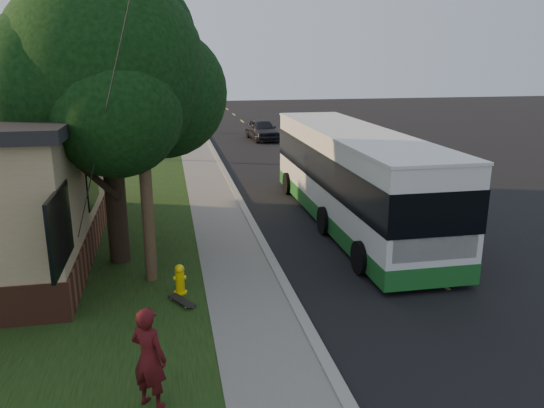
# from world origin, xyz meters

# --- Properties ---
(ground) EXTENTS (120.00, 120.00, 0.00)m
(ground) POSITION_xyz_m (0.00, 0.00, 0.00)
(ground) COLOR black
(ground) RESTS_ON ground
(road) EXTENTS (8.00, 80.00, 0.01)m
(road) POSITION_xyz_m (4.00, 10.00, 0.01)
(road) COLOR black
(road) RESTS_ON ground
(curb) EXTENTS (0.25, 80.00, 0.12)m
(curb) POSITION_xyz_m (0.00, 10.00, 0.06)
(curb) COLOR gray
(curb) RESTS_ON ground
(sidewalk) EXTENTS (2.00, 80.00, 0.08)m
(sidewalk) POSITION_xyz_m (-1.00, 10.00, 0.04)
(sidewalk) COLOR slate
(sidewalk) RESTS_ON ground
(grass_verge) EXTENTS (5.00, 80.00, 0.07)m
(grass_verge) POSITION_xyz_m (-4.50, 10.00, 0.04)
(grass_verge) COLOR black
(grass_verge) RESTS_ON ground
(fire_hydrant) EXTENTS (0.32, 0.32, 0.74)m
(fire_hydrant) POSITION_xyz_m (-2.60, 0.00, 0.43)
(fire_hydrant) COLOR yellow
(fire_hydrant) RESTS_ON grass_verge
(utility_pole) EXTENTS (2.86, 3.21, 9.07)m
(utility_pole) POSITION_xyz_m (-3.31, 0.99, 4.63)
(utility_pole) COLOR #473321
(utility_pole) RESTS_ON ground
(leafy_tree) EXTENTS (6.30, 6.00, 7.80)m
(leafy_tree) POSITION_xyz_m (-4.17, 2.65, 5.17)
(leafy_tree) COLOR black
(leafy_tree) RESTS_ON grass_verge
(bare_tree_near) EXTENTS (1.38, 1.21, 4.31)m
(bare_tree_near) POSITION_xyz_m (-3.50, 18.00, 2.15)
(bare_tree_near) COLOR black
(bare_tree_near) RESTS_ON grass_verge
(bare_tree_far) EXTENTS (1.38, 1.21, 4.03)m
(bare_tree_far) POSITION_xyz_m (-3.00, 30.00, 2.00)
(bare_tree_far) COLOR black
(bare_tree_far) RESTS_ON grass_verge
(traffic_signal) EXTENTS (0.18, 0.22, 5.50)m
(traffic_signal) POSITION_xyz_m (0.50, 34.00, 3.16)
(traffic_signal) COLOR #2D2D30
(traffic_signal) RESTS_ON ground
(transit_bus) EXTENTS (2.78, 12.05, 3.26)m
(transit_bus) POSITION_xyz_m (3.44, 4.82, 1.74)
(transit_bus) COLOR silver
(transit_bus) RESTS_ON ground
(skateboarder) EXTENTS (0.77, 0.72, 1.76)m
(skateboarder) POSITION_xyz_m (-3.19, -4.28, 0.95)
(skateboarder) COLOR #470E11
(skateboarder) RESTS_ON grass_verge
(skateboard_main) EXTENTS (0.65, 0.88, 0.08)m
(skateboard_main) POSITION_xyz_m (-2.59, -0.57, 0.13)
(skateboard_main) COLOR black
(skateboard_main) RESTS_ON grass_verge
(distant_car) EXTENTS (2.08, 4.41, 1.46)m
(distant_car) POSITION_xyz_m (3.82, 24.58, 0.73)
(distant_car) COLOR black
(distant_car) RESTS_ON ground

